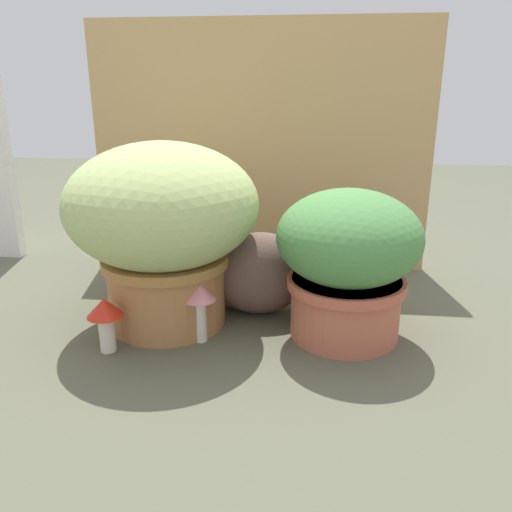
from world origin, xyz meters
TOP-DOWN VIEW (x-y plane):
  - ground_plane at (0.00, 0.00)m, footprint 6.00×6.00m
  - cardboard_backdrop at (-0.04, 0.55)m, footprint 1.08×0.03m
  - grass_planter at (-0.22, 0.06)m, footprint 0.47×0.47m
  - leafy_planter at (0.23, 0.04)m, footprint 0.34×0.34m
  - cat at (0.02, 0.16)m, footprint 0.39×0.21m
  - mushroom_ornament_red at (-0.32, -0.10)m, footprint 0.08×0.08m
  - mushroom_ornament_pink at (-0.12, -0.03)m, footprint 0.08×0.08m

SIDE VIEW (x-z plane):
  - ground_plane at x=0.00m, z-range 0.00..0.00m
  - mushroom_ornament_red at x=-0.32m, z-range 0.03..0.16m
  - mushroom_ornament_pink at x=-0.12m, z-range 0.03..0.18m
  - cat at x=0.02m, z-range -0.04..0.28m
  - leafy_planter at x=0.23m, z-range 0.02..0.38m
  - grass_planter at x=-0.22m, z-range 0.03..0.49m
  - cardboard_backdrop at x=-0.04m, z-range 0.00..0.78m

